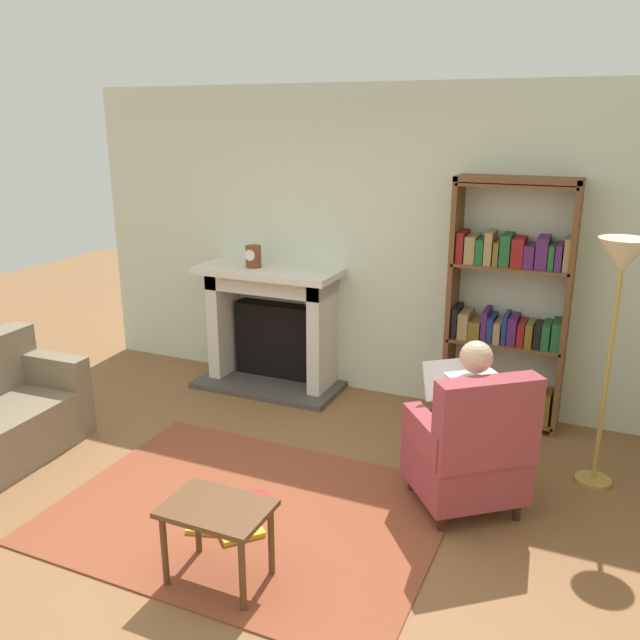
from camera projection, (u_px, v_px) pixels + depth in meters
ground at (224, 538)px, 3.99m from camera, size 14.00×14.00×0.00m
back_wall at (372, 245)px, 5.83m from camera, size 5.60×0.10×2.70m
area_rug at (248, 512)px, 4.25m from camera, size 2.40×1.80×0.01m
fireplace at (273, 323)px, 6.16m from camera, size 1.34×0.64×1.13m
mantel_clock at (253, 256)px, 5.94m from camera, size 0.14×0.14×0.19m
bookshelf at (507, 311)px, 5.28m from camera, size 0.93×0.32×1.99m
armchair_reading at (471, 450)px, 4.16m from camera, size 0.89×0.88×0.97m
seated_reader at (464, 414)px, 4.21m from camera, size 0.57×0.59×1.14m
side_table at (217, 518)px, 3.52m from camera, size 0.56×0.39×0.46m
scattered_books at (231, 522)px, 4.11m from camera, size 0.53×0.63×0.03m
floor_lamp at (620, 279)px, 4.19m from camera, size 0.32×0.32×1.70m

